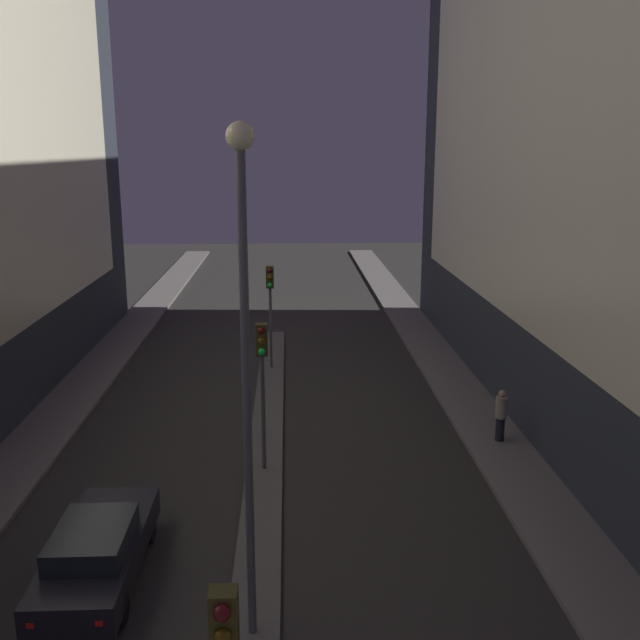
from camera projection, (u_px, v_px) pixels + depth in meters
name	position (u px, v px, depth m)	size (l,w,h in m)	color
median_strip	(265.00, 462.00, 21.07)	(1.04, 30.35, 0.10)	#56544F
traffic_light_mid	(262.00, 364.00, 19.80)	(0.32, 0.42, 4.30)	#4C4C51
traffic_light_far	(270.00, 294.00, 29.27)	(0.32, 0.42, 4.30)	#4C4C51
street_lamp	(245.00, 328.00, 12.22)	(0.47, 0.47, 9.43)	#4C4C51
car_left_lane	(97.00, 551.00, 15.18)	(1.77, 4.82, 1.45)	black
pedestrian_on_right_sidewalk	(501.00, 414.00, 22.21)	(0.37, 0.37, 1.66)	black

